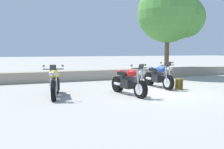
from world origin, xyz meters
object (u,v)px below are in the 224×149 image
(motorcycle_yellow_near_left, at_px, (55,83))
(motorcycle_blue_far_right, at_px, (158,77))
(rider_backpack, at_px, (179,84))
(leafy_tree_far_left, at_px, (171,13))
(motorcycle_red_centre, at_px, (129,82))

(motorcycle_yellow_near_left, bearing_deg, motorcycle_blue_far_right, 6.39)
(motorcycle_blue_far_right, xyz_separation_m, rider_backpack, (0.57, -0.69, -0.24))
(motorcycle_blue_far_right, bearing_deg, rider_backpack, -50.41)
(motorcycle_blue_far_right, height_order, leafy_tree_far_left, leafy_tree_far_left)
(rider_backpack, bearing_deg, motorcycle_blue_far_right, 129.59)
(motorcycle_blue_far_right, bearing_deg, motorcycle_red_centre, -150.39)
(motorcycle_yellow_near_left, distance_m, motorcycle_red_centre, 2.65)
(motorcycle_red_centre, distance_m, motorcycle_blue_far_right, 2.22)
(motorcycle_yellow_near_left, height_order, leafy_tree_far_left, leafy_tree_far_left)
(motorcycle_red_centre, height_order, rider_backpack, motorcycle_red_centre)
(motorcycle_red_centre, xyz_separation_m, motorcycle_blue_far_right, (1.93, 1.10, 0.00))
(motorcycle_yellow_near_left, height_order, motorcycle_blue_far_right, same)
(motorcycle_red_centre, xyz_separation_m, leafy_tree_far_left, (5.04, 4.79, 3.45))
(motorcycle_blue_far_right, bearing_deg, leafy_tree_far_left, 49.93)
(rider_backpack, relative_size, leafy_tree_far_left, 0.09)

